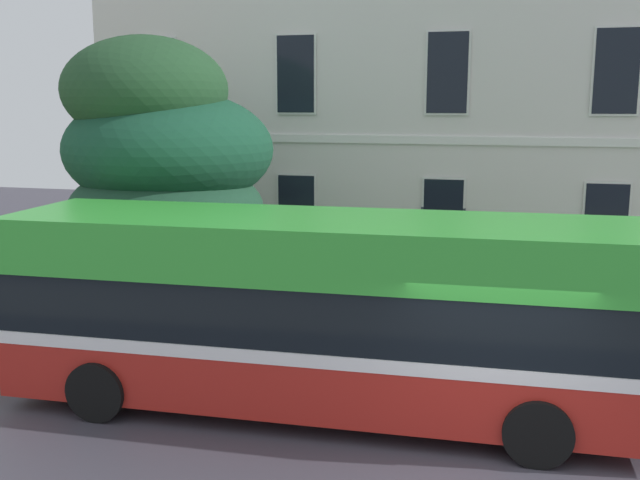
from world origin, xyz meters
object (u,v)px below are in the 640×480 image
evergreen_tree (165,191)px  litter_bin (336,322)px  single_decker_bus (322,310)px  georgian_townhouse (464,37)px

evergreen_tree → litter_bin: 4.75m
single_decker_bus → litter_bin: single_decker_bus is taller
evergreen_tree → single_decker_bus: 5.81m
single_decker_bus → evergreen_tree: bearing=139.5°
single_decker_bus → litter_bin: 2.89m
georgian_townhouse → single_decker_bus: bearing=-95.5°
georgian_townhouse → single_decker_bus: size_ratio=1.92×
litter_bin → georgian_townhouse: bearing=80.6°
evergreen_tree → litter_bin: size_ratio=6.05×
single_decker_bus → litter_bin: bearing=96.7°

